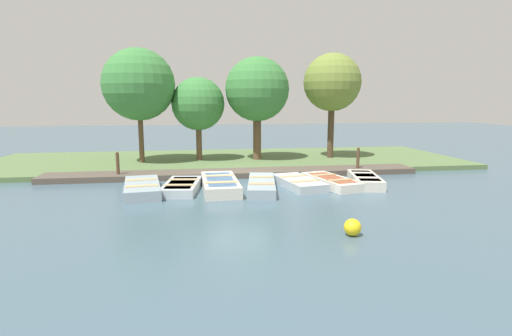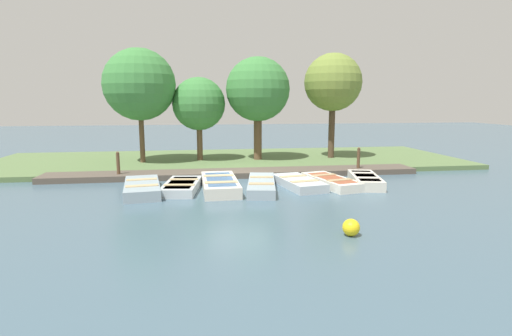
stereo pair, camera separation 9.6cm
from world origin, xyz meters
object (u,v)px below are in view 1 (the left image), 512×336
object	(u,v)px
mooring_post_far	(358,160)
rowboat_1	(182,186)
rowboat_2	(220,184)
rowboat_4	(299,183)
park_tree_right	(332,83)
rowboat_3	(262,185)
park_tree_center	(257,90)
park_tree_far_left	(139,85)
rowboat_5	(331,181)
mooring_post_near	(118,166)
park_tree_left	(198,104)
rowboat_6	(365,180)
buoy	(353,227)
rowboat_0	(142,188)

from	to	relation	value
mooring_post_far	rowboat_1	bearing A→B (deg)	-72.45
rowboat_1	rowboat_2	distance (m)	1.38
rowboat_4	park_tree_right	bearing A→B (deg)	140.24
rowboat_1	rowboat_3	distance (m)	2.89
rowboat_3	park_tree_center	distance (m)	7.20
rowboat_4	rowboat_2	bearing A→B (deg)	-99.99
rowboat_2	park_tree_far_left	size ratio (longest dim) A/B	0.59
rowboat_5	mooring_post_near	bearing A→B (deg)	-120.02
rowboat_3	mooring_post_near	bearing A→B (deg)	-106.70
rowboat_2	park_tree_right	world-z (taller)	park_tree_right
mooring_post_near	park_tree_left	size ratio (longest dim) A/B	0.27
rowboat_2	rowboat_4	size ratio (longest dim) A/B	1.18
rowboat_6	mooring_post_near	size ratio (longest dim) A/B	2.45
rowboat_3	buoy	world-z (taller)	buoy
rowboat_2	mooring_post_near	world-z (taller)	mooring_post_near
mooring_post_near	mooring_post_far	size ratio (longest dim) A/B	1.00
rowboat_5	park_tree_right	bearing A→B (deg)	147.93
rowboat_3	park_tree_right	bearing A→B (deg)	152.31
rowboat_5	rowboat_6	xyz separation A→B (m)	(0.01, 1.35, 0.03)
mooring_post_far	park_tree_center	size ratio (longest dim) A/B	0.22
park_tree_center	rowboat_3	bearing A→B (deg)	-7.39
park_tree_left	rowboat_6	bearing A→B (deg)	45.63
rowboat_4	park_tree_far_left	world-z (taller)	park_tree_far_left
rowboat_3	rowboat_4	distance (m)	1.49
rowboat_0	park_tree_center	xyz separation A→B (m)	(-6.09, 5.05, 3.56)
rowboat_2	rowboat_4	xyz separation A→B (m)	(-0.05, 2.96, -0.05)
rowboat_0	buoy	xyz separation A→B (m)	(5.42, 5.56, 0.02)
rowboat_4	park_tree_far_left	xyz separation A→B (m)	(-5.76, -6.42, 3.80)
rowboat_2	park_tree_center	bearing A→B (deg)	157.80
park_tree_left	park_tree_center	distance (m)	3.05
rowboat_0	park_tree_far_left	xyz separation A→B (m)	(-5.92, -0.72, 3.78)
rowboat_2	rowboat_5	world-z (taller)	rowboat_2
rowboat_5	rowboat_4	bearing A→B (deg)	-103.68
park_tree_far_left	park_tree_left	size ratio (longest dim) A/B	1.30
mooring_post_far	rowboat_3	bearing A→B (deg)	-60.64
park_tree_center	park_tree_right	world-z (taller)	park_tree_right
rowboat_2	mooring_post_near	bearing A→B (deg)	-123.03
park_tree_center	park_tree_left	bearing A→B (deg)	-93.44
mooring_post_near	park_tree_far_left	size ratio (longest dim) A/B	0.21
mooring_post_near	mooring_post_far	distance (m)	10.34
rowboat_4	rowboat_6	world-z (taller)	rowboat_6
rowboat_1	park_tree_center	distance (m)	7.84
park_tree_left	park_tree_center	bearing A→B (deg)	86.56
mooring_post_far	rowboat_2	bearing A→B (deg)	-68.47
park_tree_far_left	rowboat_6	bearing A→B (deg)	57.48
rowboat_1	park_tree_left	distance (m)	6.78
rowboat_0	rowboat_6	size ratio (longest dim) A/B	1.10
rowboat_4	rowboat_6	size ratio (longest dim) A/B	1.00
rowboat_4	park_tree_far_left	distance (m)	9.43
rowboat_2	park_tree_left	world-z (taller)	park_tree_left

